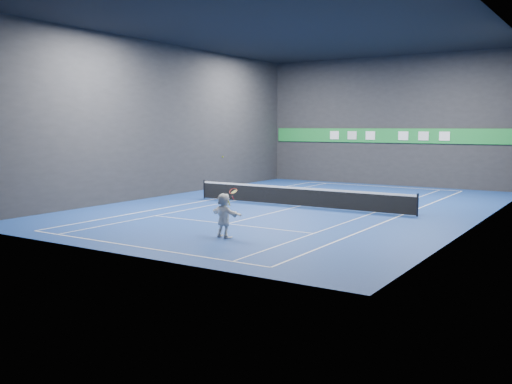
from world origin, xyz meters
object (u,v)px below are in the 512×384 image
Objects in this scene: tennis_net at (299,196)px; tennis_racket at (233,193)px; player at (224,215)px; tennis_ball at (223,157)px.

tennis_net is 9.17m from tennis_racket.
player is 0.94m from tennis_racket.
tennis_net is 17.17× the size of tennis_racket.
player is 26.01× the size of tennis_ball.
player is at bearing -46.43° from tennis_ball.
tennis_ball is 0.09× the size of tennis_racket.
player is at bearing -79.51° from tennis_net.
tennis_racket is (0.57, -0.16, -1.30)m from tennis_ball.
tennis_ball is 9.16m from tennis_net.
player reaches higher than tennis_net.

